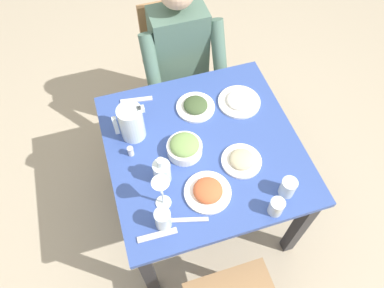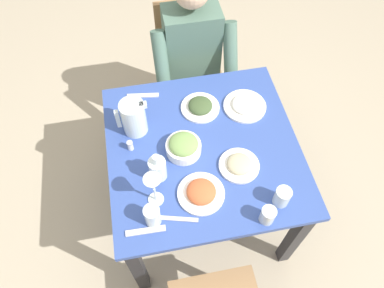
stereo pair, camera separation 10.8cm
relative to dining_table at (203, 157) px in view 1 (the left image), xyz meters
name	(u,v)px [view 1 (the left image)]	position (x,y,z in m)	size (l,w,h in m)	color
ground_plane	(201,204)	(0.00, 0.00, -0.59)	(8.00, 8.00, 0.00)	tan
dining_table	(203,157)	(0.00, 0.00, 0.00)	(0.93, 0.93, 0.70)	#334C99
chair_near	(175,61)	(-0.08, -0.82, -0.09)	(0.40, 0.40, 0.88)	#997047
diner_near	(184,66)	(-0.08, -0.61, 0.05)	(0.48, 0.53, 1.18)	#4C6B5B
water_pitcher	(131,123)	(0.31, -0.17, 0.21)	(0.16, 0.12, 0.19)	silver
salad_bowl	(185,147)	(0.10, 0.01, 0.15)	(0.17, 0.17, 0.09)	white
plate_yoghurt	(239,101)	(-0.27, -0.20, 0.13)	(0.22, 0.22, 0.04)	white
plate_beans	(242,160)	(-0.14, 0.14, 0.13)	(0.19, 0.19, 0.04)	white
plate_dolmas	(196,106)	(-0.03, -0.24, 0.13)	(0.20, 0.20, 0.05)	white
plate_rice_curry	(208,191)	(0.06, 0.25, 0.13)	(0.21, 0.21, 0.06)	white
water_glass_near_left	(163,219)	(0.29, 0.33, 0.17)	(0.07, 0.07, 0.11)	silver
water_glass_by_pitcher	(288,187)	(-0.28, 0.35, 0.16)	(0.07, 0.07, 0.09)	silver
water_glass_near_right	(276,207)	(-0.19, 0.42, 0.15)	(0.06, 0.06, 0.09)	silver
wine_glass	(161,189)	(0.26, 0.23, 0.25)	(0.08, 0.08, 0.20)	silver
oil_carafe	(162,172)	(0.24, 0.11, 0.17)	(0.08, 0.08, 0.16)	silver
salt_shaker	(131,151)	(0.35, -0.06, 0.14)	(0.03, 0.03, 0.05)	white
fork_near	(136,100)	(0.25, -0.38, 0.11)	(0.17, 0.03, 0.01)	silver
knife_near	(187,220)	(0.19, 0.34, 0.11)	(0.18, 0.02, 0.01)	silver
fork_far	(157,235)	(0.33, 0.37, 0.11)	(0.17, 0.03, 0.01)	silver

